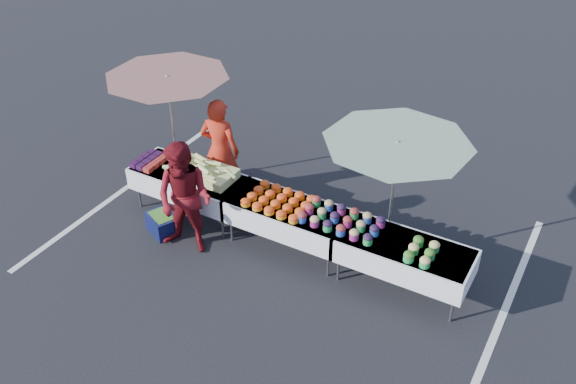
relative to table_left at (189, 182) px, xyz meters
The scene contains 17 objects.
ground 1.89m from the table_left, ahead, with size 80.00×80.00×0.00m, color black.
stripe_left 1.52m from the table_left, behind, with size 0.10×5.00×0.00m, color silver.
stripe_right 5.03m from the table_left, ahead, with size 0.10×5.00×0.00m, color silver.
table_left is the anchor object (origin of this frame).
table_center 1.80m from the table_left, ahead, with size 1.86×0.81×0.75m.
table_right 3.60m from the table_left, ahead, with size 1.86×0.81×0.75m.
berry_punnets 0.74m from the table_left, behind, with size 0.40×0.54×0.08m.
corn_pile 0.36m from the table_left, 10.10° to the left, with size 1.16×0.57×0.26m.
plastic_bags 0.47m from the table_left, 45.00° to the right, with size 0.30×0.25×0.05m, color white.
carrot_bowls 1.66m from the table_left, ahead, with size 0.95×0.69×0.11m.
potato_cups 2.66m from the table_left, ahead, with size 1.14×0.58×0.16m.
bean_baskets 3.87m from the table_left, ahead, with size 0.36×0.50×0.15m.
vendor 0.72m from the table_left, 72.63° to the left, with size 0.66×0.43×1.80m, color red.
customer 0.96m from the table_left, 55.33° to the right, with size 0.87×0.67×1.78m, color maroon.
umbrella_left 1.55m from the table_left, 140.71° to the left, with size 2.58×2.58×2.03m.
umbrella_right 3.47m from the table_left, ahead, with size 2.46×2.46×2.05m.
storage_bin 0.78m from the table_left, 96.57° to the right, with size 0.59×0.52×0.32m.
Camera 1 is at (3.72, -6.55, 6.19)m, focal length 40.00 mm.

